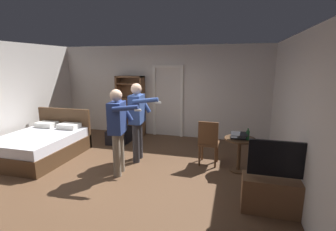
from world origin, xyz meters
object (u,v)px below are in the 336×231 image
at_px(laptop, 239,136).
at_px(bottle_on_table, 248,135).
at_px(tv_flatscreen, 278,191).
at_px(suitcase_dark, 117,137).
at_px(suitcase_small, 120,134).
at_px(wooden_chair, 208,141).
at_px(person_blue_shirt, 118,126).
at_px(side_table, 239,149).
at_px(person_striped_shirt, 137,116).
at_px(bookshelf, 131,103).
at_px(bed, 42,144).

distance_m(laptop, bottle_on_table, 0.18).
relative_size(tv_flatscreen, suitcase_dark, 2.06).
bearing_deg(suitcase_small, tv_flatscreen, -31.07).
height_order(tv_flatscreen, wooden_chair, tv_flatscreen).
xyz_separation_m(person_blue_shirt, suitcase_dark, (-0.90, 1.67, -0.81)).
bearing_deg(side_table, bottle_on_table, -29.74).
bearing_deg(suitcase_dark, person_blue_shirt, -67.46).
relative_size(side_table, person_striped_shirt, 0.40).
bearing_deg(side_table, suitcase_small, 160.92).
distance_m(tv_flatscreen, suitcase_small, 4.50).
xyz_separation_m(bookshelf, side_table, (3.20, -1.91, -0.50)).
distance_m(laptop, suitcase_dark, 3.37).
xyz_separation_m(suitcase_dark, suitcase_small, (-0.01, 0.21, 0.04)).
distance_m(person_striped_shirt, suitcase_small, 1.71).
bearing_deg(suitcase_small, side_table, -16.99).
height_order(wooden_chair, suitcase_dark, wooden_chair).
distance_m(tv_flatscreen, bottle_on_table, 1.41).
bearing_deg(tv_flatscreen, bookshelf, 139.01).
height_order(side_table, suitcase_dark, side_table).
bearing_deg(suitcase_small, suitcase_dark, -85.45).
bearing_deg(wooden_chair, person_blue_shirt, -151.84).
height_order(bookshelf, person_striped_shirt, bookshelf).
height_order(bottle_on_table, suitcase_dark, bottle_on_table).
distance_m(bookshelf, suitcase_dark, 1.28).
xyz_separation_m(laptop, person_blue_shirt, (-2.28, -0.72, 0.24)).
bearing_deg(laptop, bed, -175.27).
bearing_deg(tv_flatscreen, laptop, 113.64).
bearing_deg(bed, person_striped_shirt, 10.20).
distance_m(bookshelf, side_table, 3.76).
xyz_separation_m(person_striped_shirt, suitcase_dark, (-1.00, 0.90, -0.85)).
distance_m(side_table, laptop, 0.29).
distance_m(side_table, wooden_chair, 0.66).
bearing_deg(wooden_chair, side_table, -11.18).
distance_m(side_table, suitcase_dark, 3.35).
height_order(tv_flatscreen, side_table, tv_flatscreen).
distance_m(bottle_on_table, person_striped_shirt, 2.36).
relative_size(bookshelf, suitcase_small, 2.95).
relative_size(person_blue_shirt, person_striped_shirt, 0.97).
xyz_separation_m(tv_flatscreen, laptop, (-0.57, 1.30, 0.42)).
bearing_deg(person_blue_shirt, tv_flatscreen, -11.50).
distance_m(laptop, suitcase_small, 3.44).
bearing_deg(suitcase_dark, bottle_on_table, -22.26).
distance_m(person_blue_shirt, suitcase_dark, 2.06).
distance_m(wooden_chair, suitcase_small, 2.78).
distance_m(bookshelf, laptop, 3.74).
relative_size(tv_flatscreen, side_table, 1.59).
bearing_deg(bottle_on_table, wooden_chair, 165.18).
height_order(suitcase_dark, suitcase_small, suitcase_small).
xyz_separation_m(side_table, person_blue_shirt, (-2.31, -0.77, 0.52)).
xyz_separation_m(bookshelf, person_striped_shirt, (0.99, -1.91, 0.06)).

